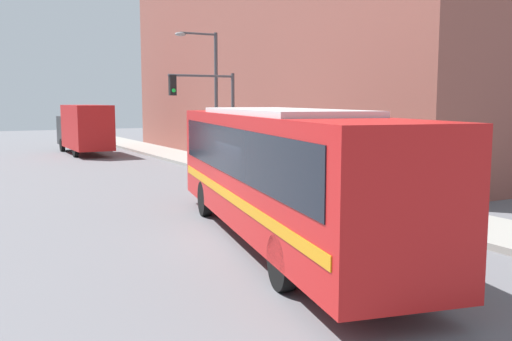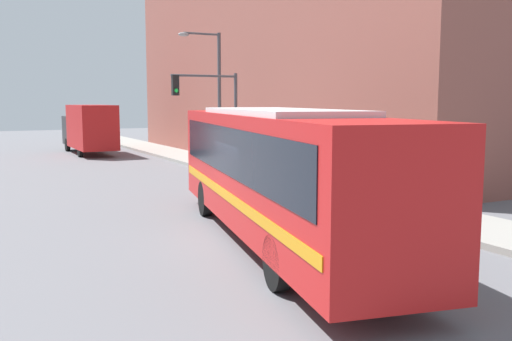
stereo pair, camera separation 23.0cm
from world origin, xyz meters
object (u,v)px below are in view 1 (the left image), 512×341
(city_bus, at_px, (278,166))
(pedestrian_mid_block, at_px, (219,146))
(fire_hydrant, at_px, (301,179))
(pedestrian_near_corner, at_px, (326,166))
(traffic_light_pole, at_px, (210,104))
(parking_meter, at_px, (242,156))
(street_lamp, at_px, (211,88))
(delivery_truck, at_px, (84,128))

(city_bus, relative_size, pedestrian_mid_block, 6.97)
(fire_hydrant, bearing_deg, pedestrian_near_corner, -42.28)
(fire_hydrant, distance_m, traffic_light_pole, 6.93)
(traffic_light_pole, height_order, parking_meter, traffic_light_pole)
(traffic_light_pole, bearing_deg, fire_hydrant, -80.43)
(fire_hydrant, distance_m, pedestrian_mid_block, 9.60)
(street_lamp, height_order, pedestrian_near_corner, street_lamp)
(street_lamp, bearing_deg, pedestrian_mid_block, 50.34)
(delivery_truck, height_order, traffic_light_pole, traffic_light_pole)
(traffic_light_pole, bearing_deg, delivery_truck, 101.16)
(city_bus, height_order, parking_meter, city_bus)
(street_lamp, xyz_separation_m, pedestrian_mid_block, (0.97, 1.17, -3.07))
(traffic_light_pole, height_order, pedestrian_mid_block, traffic_light_pole)
(city_bus, height_order, pedestrian_near_corner, city_bus)
(traffic_light_pole, distance_m, street_lamp, 2.48)
(fire_hydrant, relative_size, traffic_light_pole, 0.17)
(city_bus, bearing_deg, parking_meter, 79.10)
(traffic_light_pole, bearing_deg, pedestrian_near_corner, -75.75)
(delivery_truck, height_order, parking_meter, delivery_truck)
(city_bus, bearing_deg, pedestrian_near_corner, 57.76)
(delivery_truck, distance_m, pedestrian_near_corner, 21.67)
(fire_hydrant, xyz_separation_m, pedestrian_mid_block, (0.93, 9.54, 0.53))
(pedestrian_near_corner, bearing_deg, city_bus, -134.11)
(city_bus, height_order, fire_hydrant, city_bus)
(traffic_light_pole, distance_m, pedestrian_mid_block, 4.48)
(parking_meter, height_order, street_lamp, street_lamp)
(city_bus, height_order, street_lamp, street_lamp)
(street_lamp, distance_m, pedestrian_mid_block, 3.42)
(delivery_truck, height_order, street_lamp, street_lamp)
(traffic_light_pole, height_order, pedestrian_near_corner, traffic_light_pole)
(fire_hydrant, distance_m, street_lamp, 9.11)
(delivery_truck, distance_m, street_lamp, 12.99)
(parking_meter, distance_m, street_lamp, 4.63)
(delivery_truck, height_order, pedestrian_mid_block, delivery_truck)
(traffic_light_pole, relative_size, parking_meter, 3.63)
(city_bus, bearing_deg, delivery_truck, 100.17)
(street_lamp, xyz_separation_m, pedestrian_near_corner, (0.73, -8.99, -3.08))
(fire_hydrant, bearing_deg, pedestrian_mid_block, 84.42)
(parking_meter, distance_m, pedestrian_mid_block, 4.67)
(traffic_light_pole, xyz_separation_m, parking_meter, (1.05, -1.27, -2.36))
(delivery_truck, bearing_deg, pedestrian_mid_block, -66.41)
(pedestrian_mid_block, bearing_deg, delivery_truck, 113.59)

